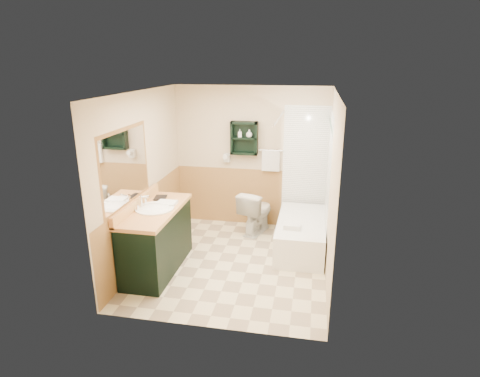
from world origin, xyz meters
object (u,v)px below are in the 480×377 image
(wall_shelf, at_px, (244,138))
(bathtub, at_px, (301,234))
(soap_bottle_b, at_px, (249,134))
(soap_bottle_a, at_px, (240,135))
(hair_dryer, at_px, (227,158))
(vanity_book, at_px, (154,191))
(vanity, at_px, (157,239))
(toilet, at_px, (256,212))

(wall_shelf, distance_m, bathtub, 1.84)
(wall_shelf, relative_size, soap_bottle_b, 4.14)
(bathtub, relative_size, soap_bottle_a, 11.39)
(hair_dryer, distance_m, vanity_book, 1.61)
(vanity, height_order, toilet, vanity)
(hair_dryer, relative_size, toilet, 0.33)
(bathtub, bearing_deg, soap_bottle_b, 140.84)
(hair_dryer, relative_size, soap_bottle_a, 1.82)
(hair_dryer, relative_size, vanity_book, 1.06)
(hair_dryer, height_order, vanity_book, hair_dryer)
(vanity_book, relative_size, soap_bottle_a, 1.71)
(vanity, bearing_deg, hair_dryer, 71.73)
(hair_dryer, height_order, bathtub, hair_dryer)
(vanity, distance_m, soap_bottle_a, 2.27)
(vanity_book, distance_m, soap_bottle_b, 1.89)
(hair_dryer, xyz_separation_m, soap_bottle_a, (0.23, -0.03, 0.40))
(vanity, relative_size, toilet, 1.92)
(vanity, xyz_separation_m, soap_bottle_a, (0.82, 1.77, 1.15))
(hair_dryer, bearing_deg, vanity, -108.27)
(wall_shelf, height_order, bathtub, wall_shelf)
(wall_shelf, xyz_separation_m, soap_bottle_a, (-0.07, -0.01, 0.05))
(toilet, xyz_separation_m, vanity_book, (-1.32, -1.11, 0.65))
(wall_shelf, bearing_deg, hair_dryer, 175.24)
(bathtub, bearing_deg, soap_bottle_a, 145.12)
(soap_bottle_a, bearing_deg, soap_bottle_b, 0.00)
(wall_shelf, bearing_deg, vanity_book, -127.58)
(toilet, bearing_deg, bathtub, 164.74)
(vanity, height_order, vanity_book, vanity_book)
(soap_bottle_b, bearing_deg, toilet, -56.38)
(wall_shelf, bearing_deg, vanity, -116.73)
(vanity, distance_m, bathtub, 2.18)
(vanity_book, height_order, soap_bottle_b, soap_bottle_b)
(hair_dryer, distance_m, bathtub, 1.82)
(wall_shelf, xyz_separation_m, toilet, (0.26, -0.27, -1.19))
(wall_shelf, bearing_deg, soap_bottle_a, -176.04)
(toilet, relative_size, vanity_book, 3.25)
(wall_shelf, xyz_separation_m, vanity, (-0.89, -1.78, -1.10))
(hair_dryer, bearing_deg, wall_shelf, -4.76)
(wall_shelf, distance_m, soap_bottle_b, 0.11)
(toilet, bearing_deg, wall_shelf, -27.65)
(bathtub, height_order, soap_bottle_a, soap_bottle_a)
(toilet, distance_m, soap_bottle_b, 1.30)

